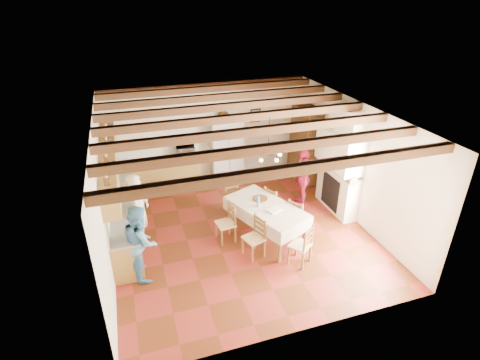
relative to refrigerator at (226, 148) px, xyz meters
name	(u,v)px	position (x,y,z in m)	size (l,w,h in m)	color
floor	(240,231)	(-0.55, -3.10, -0.96)	(6.00, 6.50, 0.02)	#54220D
ceiling	(240,113)	(-0.55, -3.10, 2.06)	(6.00, 6.50, 0.02)	silver
wall_back	(207,131)	(-0.55, 0.16, 0.55)	(6.00, 0.02, 3.00)	beige
wall_front	(303,265)	(-0.55, -6.36, 0.55)	(6.00, 0.02, 3.00)	beige
wall_left	(103,196)	(-3.56, -3.10, 0.55)	(0.02, 6.50, 3.00)	beige
wall_right	(353,160)	(2.46, -3.10, 0.55)	(0.02, 6.50, 3.00)	beige
ceiling_beams	(240,118)	(-0.55, -3.10, 1.96)	(6.00, 6.30, 0.16)	#382012
lower_cabinets_left	(124,212)	(-3.25, -2.05, -0.52)	(0.60, 4.30, 0.86)	olive
lower_cabinets_back	(161,174)	(-2.10, -0.15, -0.52)	(2.30, 0.60, 0.86)	olive
countertop_left	(121,196)	(-3.25, -2.05, -0.07)	(0.62, 4.30, 0.04)	slate
countertop_back	(159,160)	(-2.10, -0.15, -0.07)	(2.34, 0.62, 0.04)	slate
backsplash_left	(106,186)	(-3.54, -2.05, 0.25)	(0.03, 4.30, 0.60)	silver
backsplash_back	(157,146)	(-2.10, 0.13, 0.25)	(2.30, 0.03, 0.60)	silver
upper_cabinets	(109,160)	(-3.38, -2.05, 0.90)	(0.35, 4.20, 0.70)	olive
fireplace	(338,162)	(2.17, -2.90, 0.45)	(0.56, 1.60, 2.80)	#EEE8CB
wall_picture	(255,115)	(1.00, 0.13, 0.90)	(0.34, 0.03, 0.42)	black
refrigerator	(226,148)	(0.00, 0.00, 0.00)	(0.95, 0.78, 1.89)	silver
hutch	(305,144)	(2.20, -0.98, 0.22)	(0.54, 1.28, 2.33)	#3B240E
dining_table	(266,209)	(-0.04, -3.53, -0.17)	(1.68, 2.21, 0.86)	beige
chandelier	(268,151)	(-0.04, -3.53, 1.30)	(0.47, 0.47, 0.03)	black
chair_left_near	(254,238)	(-0.56, -4.12, -0.47)	(0.42, 0.40, 0.96)	brown
chair_left_far	(225,223)	(-0.99, -3.38, -0.47)	(0.42, 0.40, 0.96)	brown
chair_right_near	(298,216)	(0.77, -3.62, -0.47)	(0.42, 0.40, 0.96)	brown
chair_right_far	(274,203)	(0.44, -2.88, -0.47)	(0.42, 0.40, 0.96)	brown
chair_end_near	(300,244)	(0.32, -4.65, -0.47)	(0.42, 0.40, 0.96)	brown
chair_end_far	(235,200)	(-0.48, -2.42, -0.47)	(0.42, 0.40, 0.96)	brown
person_man	(139,210)	(-2.87, -2.85, -0.05)	(0.65, 0.43, 1.79)	silver
person_woman_blue	(141,242)	(-2.94, -3.99, -0.13)	(0.80, 0.62, 1.64)	teal
person_woman_red	(302,177)	(1.46, -2.38, -0.11)	(0.98, 0.41, 1.67)	maroon
microwave	(186,151)	(-1.30, -0.15, 0.10)	(0.54, 0.37, 0.30)	silver
fridge_vase	(223,113)	(-0.07, 0.00, 1.11)	(0.32, 0.32, 0.33)	#3B240E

